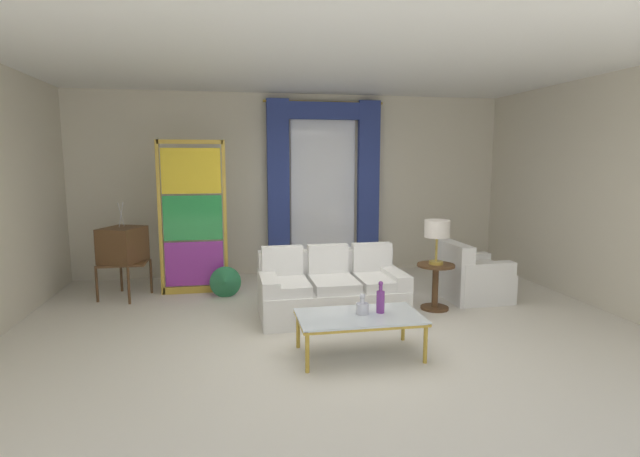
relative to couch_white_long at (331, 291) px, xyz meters
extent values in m
plane|color=silver|center=(-0.11, -0.60, -0.30)|extent=(16.00, 16.00, 0.00)
cube|color=beige|center=(-0.11, 2.46, 1.20)|extent=(8.00, 0.12, 3.00)
cube|color=beige|center=(3.55, 0.00, 1.20)|extent=(0.12, 7.00, 3.00)
cube|color=white|center=(-0.11, 0.20, 2.72)|extent=(8.00, 7.60, 0.04)
cube|color=white|center=(0.36, 2.38, 1.25)|extent=(1.10, 0.02, 2.50)
cylinder|color=gold|center=(0.36, 2.30, 2.56)|extent=(2.00, 0.04, 0.04)
cube|color=navy|center=(-0.41, 2.28, 1.25)|extent=(0.36, 0.12, 2.70)
cube|color=navy|center=(1.13, 2.28, 1.25)|extent=(0.36, 0.12, 2.70)
cube|color=navy|center=(0.36, 2.28, 2.42)|extent=(1.80, 0.10, 0.28)
cube|color=white|center=(0.00, -0.09, -0.11)|extent=(1.75, 0.92, 0.38)
cube|color=white|center=(0.00, 0.28, 0.09)|extent=(1.74, 0.22, 0.78)
cube|color=white|center=(0.78, -0.08, -0.02)|extent=(0.21, 0.86, 0.56)
cube|color=white|center=(-0.78, -0.10, -0.02)|extent=(0.21, 0.86, 0.56)
cube|color=white|center=(0.58, -0.13, 0.14)|extent=(0.54, 0.74, 0.12)
cube|color=white|center=(0.58, 0.19, 0.36)|extent=(0.51, 0.15, 0.40)
cube|color=white|center=(0.00, -0.14, 0.14)|extent=(0.54, 0.74, 0.12)
cube|color=white|center=(0.00, 0.18, 0.36)|extent=(0.51, 0.15, 0.40)
cube|color=white|center=(-0.58, -0.15, 0.14)|extent=(0.54, 0.74, 0.12)
cube|color=white|center=(-0.58, 0.17, 0.36)|extent=(0.51, 0.15, 0.40)
cube|color=silver|center=(0.02, -1.29, 0.10)|extent=(1.22, 0.68, 0.02)
cube|color=gold|center=(0.02, -0.97, 0.08)|extent=(1.22, 0.04, 0.03)
cube|color=gold|center=(0.02, -1.61, 0.08)|extent=(1.22, 0.04, 0.03)
cube|color=gold|center=(-0.57, -1.29, 0.08)|extent=(0.04, 0.68, 0.03)
cube|color=gold|center=(0.61, -1.29, 0.08)|extent=(0.04, 0.68, 0.03)
cylinder|color=gold|center=(-0.55, -0.99, -0.11)|extent=(0.04, 0.04, 0.38)
cylinder|color=gold|center=(0.59, -0.99, -0.11)|extent=(0.04, 0.04, 0.38)
cylinder|color=gold|center=(-0.55, -1.59, -0.11)|extent=(0.04, 0.04, 0.38)
cylinder|color=gold|center=(0.59, -1.59, -0.11)|extent=(0.04, 0.04, 0.38)
cylinder|color=silver|center=(0.06, -1.26, 0.16)|extent=(0.12, 0.12, 0.11)
cylinder|color=silver|center=(0.06, -1.26, 0.24)|extent=(0.04, 0.04, 0.05)
sphere|color=silver|center=(0.06, -1.26, 0.29)|extent=(0.06, 0.06, 0.06)
cylinder|color=#753384|center=(0.24, -1.25, 0.21)|extent=(0.08, 0.08, 0.22)
cylinder|color=#753384|center=(0.24, -1.25, 0.35)|extent=(0.04, 0.04, 0.06)
sphere|color=#753384|center=(0.24, -1.25, 0.40)|extent=(0.05, 0.05, 0.05)
cube|color=brown|center=(-2.68, 1.29, 0.20)|extent=(0.62, 0.54, 0.03)
cylinder|color=brown|center=(-3.01, 1.12, -0.05)|extent=(0.04, 0.04, 0.50)
cylinder|color=brown|center=(-2.80, 1.64, -0.05)|extent=(0.04, 0.04, 0.50)
cylinder|color=brown|center=(-2.56, 0.94, -0.05)|extent=(0.04, 0.04, 0.50)
cylinder|color=brown|center=(-2.35, 1.46, -0.05)|extent=(0.04, 0.04, 0.50)
cube|color=brown|center=(-2.68, 1.29, 0.45)|extent=(0.65, 0.70, 0.48)
cube|color=black|center=(-2.90, 1.37, 0.47)|extent=(0.16, 0.37, 0.30)
cylinder|color=gold|center=(-2.93, 1.30, 0.28)|extent=(0.02, 0.04, 0.04)
cylinder|color=gold|center=(-2.87, 1.45, 0.28)|extent=(0.02, 0.04, 0.04)
cylinder|color=silver|center=(-2.68, 1.29, 0.87)|extent=(0.06, 0.12, 0.34)
cylinder|color=silver|center=(-2.68, 1.29, 0.87)|extent=(0.06, 0.12, 0.34)
cube|color=white|center=(2.12, 0.33, -0.10)|extent=(0.81, 0.81, 0.40)
cube|color=white|center=(2.12, 0.33, 0.15)|extent=(0.70, 0.70, 0.10)
cube|color=white|center=(1.80, 0.33, 0.10)|extent=(0.21, 0.80, 0.80)
cube|color=white|center=(2.12, 0.65, -0.01)|extent=(0.74, 0.19, 0.58)
cube|color=white|center=(2.12, 0.01, -0.01)|extent=(0.74, 0.19, 0.58)
cube|color=gold|center=(-2.18, 1.34, 0.80)|extent=(0.05, 0.05, 2.20)
cube|color=gold|center=(-1.28, 1.34, 0.80)|extent=(0.05, 0.05, 2.20)
cube|color=gold|center=(-1.73, 1.34, 1.87)|extent=(0.90, 0.05, 0.06)
cube|color=gold|center=(-1.73, 1.34, -0.25)|extent=(0.90, 0.05, 0.10)
cube|color=purple|center=(-1.73, 1.34, 0.13)|extent=(0.82, 0.02, 0.64)
cube|color=#238E3D|center=(-1.73, 1.34, 0.80)|extent=(0.82, 0.02, 0.64)
cube|color=yellow|center=(-1.73, 1.34, 1.46)|extent=(0.82, 0.02, 0.64)
cylinder|color=beige|center=(-1.30, 1.14, -0.27)|extent=(0.16, 0.16, 0.06)
ellipsoid|color=navy|center=(-1.30, 1.14, -0.16)|extent=(0.18, 0.32, 0.20)
sphere|color=navy|center=(-1.30, 1.28, -0.05)|extent=(0.09, 0.09, 0.09)
cone|color=gold|center=(-1.30, 1.34, -0.05)|extent=(0.02, 0.04, 0.02)
cone|color=#2E844F|center=(-1.30, 0.96, -0.06)|extent=(0.44, 0.40, 0.50)
cylinder|color=brown|center=(1.38, -0.02, 0.28)|extent=(0.48, 0.48, 0.03)
cylinder|color=brown|center=(1.38, -0.02, -0.01)|extent=(0.08, 0.08, 0.55)
cylinder|color=brown|center=(1.38, -0.02, -0.29)|extent=(0.36, 0.36, 0.03)
cylinder|color=#B29338|center=(1.38, -0.02, 0.31)|extent=(0.18, 0.18, 0.04)
cylinder|color=#B29338|center=(1.38, -0.02, 0.51)|extent=(0.03, 0.03, 0.36)
cylinder|color=silver|center=(1.38, -0.02, 0.75)|extent=(0.32, 0.32, 0.22)
camera|label=1|loc=(-1.21, -5.74, 1.62)|focal=27.27mm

